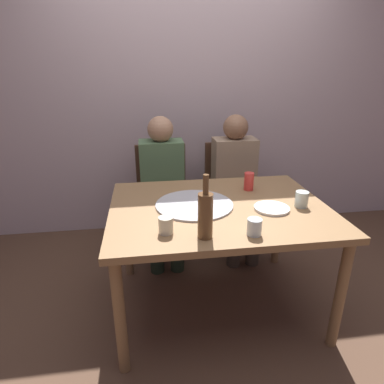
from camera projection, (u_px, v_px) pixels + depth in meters
ground_plane at (216, 303)px, 2.27m from camera, size 8.00×8.00×0.00m
back_wall at (190, 94)px, 3.01m from camera, size 6.00×0.10×2.60m
dining_table at (219, 217)px, 2.03m from camera, size 1.32×1.01×0.74m
pizza_tray at (194, 205)px, 2.00m from camera, size 0.48×0.48×0.01m
wine_bottle at (205, 214)px, 1.59m from camera, size 0.08×0.08×0.33m
tumbler_near at (166, 225)px, 1.66m from camera, size 0.08×0.08×0.09m
tumbler_far at (254, 227)px, 1.64m from camera, size 0.07×0.07×0.09m
wine_glass at (302, 199)px, 1.97m from camera, size 0.08×0.08×0.10m
soda_can at (249, 181)px, 2.24m from camera, size 0.07×0.07×0.12m
plate_stack at (272, 208)px, 1.95m from camera, size 0.21×0.21×0.02m
chair_left at (162, 191)px, 2.88m from camera, size 0.44×0.44×0.90m
chair_right at (231, 187)px, 2.96m from camera, size 0.44×0.44×0.90m
guest_in_sweater at (163, 183)px, 2.69m from camera, size 0.36×0.56×1.17m
guest_in_beanie at (236, 179)px, 2.78m from camera, size 0.36×0.56×1.17m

